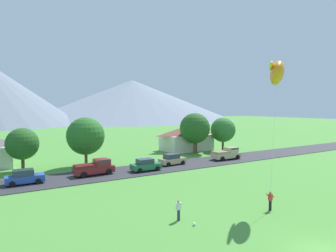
% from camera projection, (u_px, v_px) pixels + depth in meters
% --- Properties ---
extents(road_strip, '(160.00, 7.31, 0.08)m').
position_uv_depth(road_strip, '(133.00, 171.00, 41.90)').
color(road_strip, '#2D2D33').
rests_on(road_strip, ground).
extents(mountain_east_ridge, '(134.60, 134.60, 26.85)m').
position_uv_depth(mountain_east_ridge, '(132.00, 100.00, 200.38)').
color(mountain_east_ridge, gray).
rests_on(mountain_east_ridge, ground).
extents(house_leftmost, '(10.56, 6.59, 5.05)m').
position_uv_depth(house_leftmost, '(186.00, 138.00, 61.67)').
color(house_leftmost, beige).
rests_on(house_leftmost, ground).
extents(tree_near_left, '(4.42, 4.42, 6.13)m').
position_uv_depth(tree_near_left, '(22.00, 144.00, 41.21)').
color(tree_near_left, '#4C3823').
rests_on(tree_near_left, ground).
extents(tree_left_of_center, '(5.63, 5.63, 7.49)m').
position_uv_depth(tree_left_of_center, '(86.00, 136.00, 44.49)').
color(tree_left_of_center, brown).
rests_on(tree_left_of_center, ground).
extents(tree_right_of_center, '(5.02, 5.02, 6.88)m').
position_uv_depth(tree_right_of_center, '(223.00, 130.00, 60.52)').
color(tree_right_of_center, brown).
rests_on(tree_right_of_center, ground).
extents(tree_near_right, '(5.87, 5.87, 7.84)m').
position_uv_depth(tree_near_right, '(195.00, 128.00, 57.44)').
color(tree_near_right, brown).
rests_on(tree_near_right, ground).
extents(parked_car_green_west_end, '(4.23, 2.14, 1.68)m').
position_uv_depth(parked_car_green_west_end, '(146.00, 165.00, 41.79)').
color(parked_car_green_west_end, '#237042').
rests_on(parked_car_green_west_end, road_strip).
extents(parked_car_blue_mid_west, '(4.24, 2.16, 1.68)m').
position_uv_depth(parked_car_blue_mid_west, '(24.00, 177.00, 34.63)').
color(parked_car_blue_mid_west, '#2847A8').
rests_on(parked_car_blue_mid_west, road_strip).
extents(parked_car_tan_east_end, '(4.28, 2.23, 1.68)m').
position_uv_depth(parked_car_tan_east_end, '(172.00, 159.00, 46.15)').
color(parked_car_tan_east_end, tan).
rests_on(parked_car_tan_east_end, road_strip).
extents(pickup_truck_maroon_west_side, '(5.29, 2.51, 1.99)m').
position_uv_depth(pickup_truck_maroon_west_side, '(95.00, 167.00, 39.36)').
color(pickup_truck_maroon_west_side, maroon).
rests_on(pickup_truck_maroon_west_side, road_strip).
extents(pickup_truck_sand_east_side, '(5.24, 2.40, 1.99)m').
position_uv_depth(pickup_truck_sand_east_side, '(227.00, 153.00, 50.88)').
color(pickup_truck_sand_east_side, '#C6B284').
rests_on(pickup_truck_sand_east_side, road_strip).
extents(kite_flyer_with_kite, '(4.93, 3.77, 13.47)m').
position_uv_depth(kite_flyer_with_kite, '(276.00, 74.00, 28.06)').
color(kite_flyer_with_kite, black).
rests_on(kite_flyer_with_kite, ground).
extents(watcher_person, '(0.56, 0.24, 1.68)m').
position_uv_depth(watcher_person, '(179.00, 210.00, 23.68)').
color(watcher_person, navy).
rests_on(watcher_person, ground).
extents(soccer_ball, '(0.24, 0.24, 0.24)m').
position_uv_depth(soccer_ball, '(194.00, 224.00, 22.68)').
color(soccer_ball, white).
rests_on(soccer_ball, ground).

